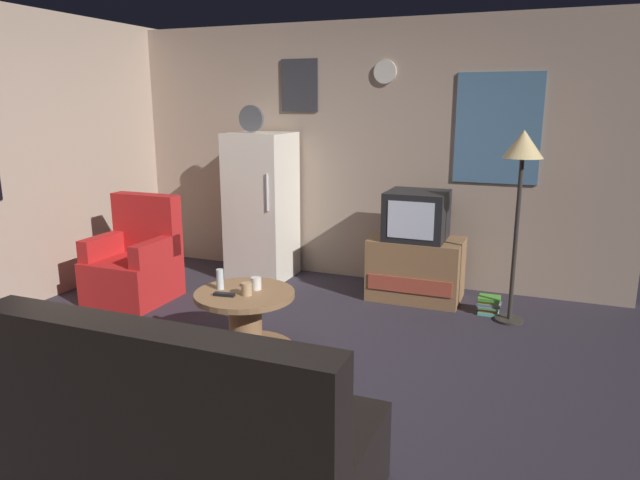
% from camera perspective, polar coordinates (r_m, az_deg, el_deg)
% --- Properties ---
extents(ground_plane, '(12.00, 12.00, 0.00)m').
position_cam_1_polar(ground_plane, '(4.07, -6.93, -12.95)').
color(ground_plane, '#2D2833').
extents(wall_with_art, '(5.20, 0.12, 2.57)m').
position_cam_1_polar(wall_with_art, '(5.92, 4.26, 8.51)').
color(wall_with_art, tan).
rests_on(wall_with_art, ground_plane).
extents(fridge, '(0.60, 0.62, 1.77)m').
position_cam_1_polar(fridge, '(5.99, -5.77, 3.36)').
color(fridge, silver).
rests_on(fridge, ground_plane).
extents(tv_stand, '(0.84, 0.53, 0.57)m').
position_cam_1_polar(tv_stand, '(5.46, 9.43, -2.81)').
color(tv_stand, '#8E6642').
rests_on(tv_stand, ground_plane).
extents(crt_tv, '(0.54, 0.51, 0.44)m').
position_cam_1_polar(crt_tv, '(5.35, 9.52, 2.42)').
color(crt_tv, black).
rests_on(crt_tv, tv_stand).
extents(standing_lamp, '(0.32, 0.32, 1.59)m').
position_cam_1_polar(standing_lamp, '(4.88, 19.32, 7.51)').
color(standing_lamp, '#332D28').
rests_on(standing_lamp, ground_plane).
extents(coffee_table, '(0.72, 0.72, 0.48)m').
position_cam_1_polar(coffee_table, '(4.26, -7.36, -8.15)').
color(coffee_table, '#8E6642').
rests_on(coffee_table, ground_plane).
extents(wine_glass, '(0.05, 0.05, 0.15)m').
position_cam_1_polar(wine_glass, '(4.25, -9.83, -3.83)').
color(wine_glass, silver).
rests_on(wine_glass, coffee_table).
extents(mug_ceramic_white, '(0.08, 0.08, 0.09)m').
position_cam_1_polar(mug_ceramic_white, '(4.22, -6.32, -4.27)').
color(mug_ceramic_white, silver).
rests_on(mug_ceramic_white, coffee_table).
extents(mug_ceramic_tan, '(0.08, 0.08, 0.09)m').
position_cam_1_polar(mug_ceramic_tan, '(4.10, -7.25, -4.82)').
color(mug_ceramic_tan, tan).
rests_on(mug_ceramic_tan, coffee_table).
extents(remote_control, '(0.15, 0.06, 0.02)m').
position_cam_1_polar(remote_control, '(4.12, -9.42, -5.32)').
color(remote_control, black).
rests_on(remote_control, coffee_table).
extents(armchair, '(0.68, 0.68, 0.96)m').
position_cam_1_polar(armchair, '(5.64, -17.73, -2.22)').
color(armchair, red).
rests_on(armchair, ground_plane).
extents(couch, '(1.70, 0.80, 0.92)m').
position_cam_1_polar(couch, '(2.88, -13.06, -18.07)').
color(couch, black).
rests_on(couch, ground_plane).
extents(book_stack, '(0.20, 0.17, 0.15)m').
position_cam_1_polar(book_stack, '(5.27, 16.33, -6.18)').
color(book_stack, '#59C8AD').
rests_on(book_stack, ground_plane).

